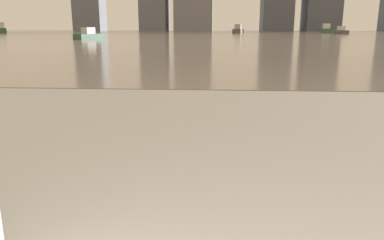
{
  "coord_description": "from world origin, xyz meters",
  "views": [
    {
      "loc": [
        0.07,
        0.12,
        1.13
      ],
      "look_at": [
        -0.07,
        2.32,
        0.59
      ],
      "focal_mm": 35.0,
      "sensor_mm": 36.0,
      "label": 1
    }
  ],
  "objects": [
    {
      "name": "harbor_boat_5",
      "position": [
        21.77,
        69.31,
        0.49
      ],
      "size": [
        1.73,
        3.78,
        1.37
      ],
      "color": "#4C4C51",
      "rests_on": "harbor_water"
    },
    {
      "name": "harbor_boat_0",
      "position": [
        22.63,
        81.85,
        0.69
      ],
      "size": [
        2.31,
        5.28,
        1.92
      ],
      "color": "#335647",
      "rests_on": "harbor_water"
    },
    {
      "name": "harbor_boat_2",
      "position": [
        -12.21,
        35.91,
        0.41
      ],
      "size": [
        2.18,
        3.2,
        1.14
      ],
      "color": "#335647",
      "rests_on": "harbor_water"
    },
    {
      "name": "harbor_boat_3",
      "position": [
        4.22,
        78.25,
        0.64
      ],
      "size": [
        2.55,
        4.98,
        1.78
      ],
      "color": "#4C4C51",
      "rests_on": "harbor_water"
    },
    {
      "name": "harbor_water",
      "position": [
        0.0,
        62.0,
        0.01
      ],
      "size": [
        180.0,
        110.0,
        0.01
      ],
      "color": "gray",
      "rests_on": "ground_plane"
    },
    {
      "name": "harbor_boat_4",
      "position": [
        -44.76,
        76.99,
        0.77
      ],
      "size": [
        4.48,
        5.97,
        2.15
      ],
      "color": "#335647",
      "rests_on": "harbor_water"
    }
  ]
}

